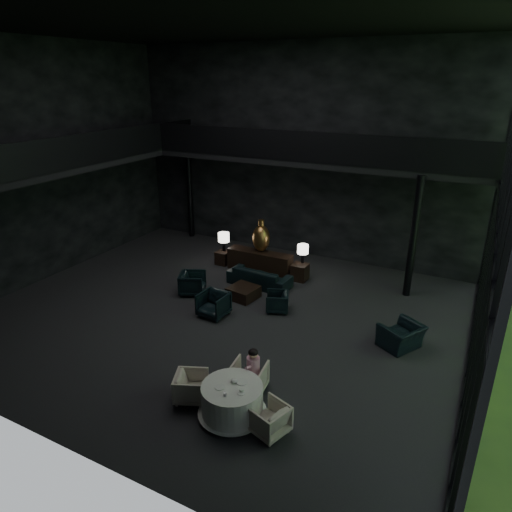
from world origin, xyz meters
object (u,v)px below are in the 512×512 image
at_px(lounge_armchair_west, 193,282).
at_px(console, 260,262).
at_px(table_lamp_right, 303,250).
at_px(lounge_armchair_south, 213,303).
at_px(side_table_right, 300,272).
at_px(sofa, 260,273).
at_px(lounge_armchair_east, 277,302).
at_px(window_armchair, 402,333).
at_px(table_lamp_left, 224,238).
at_px(bronze_urn, 261,238).
at_px(coffee_table, 243,292).
at_px(child, 253,362).
at_px(dining_chair_north, 249,376).
at_px(side_table_left, 223,258).
at_px(dining_chair_west, 191,387).
at_px(dining_table, 232,403).
at_px(dining_chair_east, 269,419).

bearing_deg(lounge_armchair_west, console, -47.06).
distance_m(table_lamp_right, lounge_armchair_south, 4.12).
height_order(side_table_right, sofa, sofa).
relative_size(lounge_armchair_east, window_armchair, 0.61).
height_order(console, table_lamp_left, table_lamp_left).
relative_size(bronze_urn, coffee_table, 1.38).
relative_size(lounge_armchair_west, lounge_armchair_south, 0.99).
xyz_separation_m(side_table_right, lounge_armchair_east, (0.26, -2.48, 0.01)).
xyz_separation_m(lounge_armchair_west, child, (4.14, -3.55, 0.34)).
xyz_separation_m(table_lamp_right, dining_chair_north, (1.30, -6.50, -0.67)).
height_order(coffee_table, child, child).
distance_m(side_table_left, window_armchair, 7.78).
height_order(dining_chair_north, dining_chair_west, dining_chair_north).
bearing_deg(lounge_armchair_east, dining_chair_north, -6.94).
bearing_deg(sofa, bronze_urn, -62.59).
height_order(side_table_left, dining_table, dining_table).
height_order(table_lamp_left, coffee_table, table_lamp_left).
xyz_separation_m(console, sofa, (0.53, -1.07, 0.07)).
bearing_deg(table_lamp_right, lounge_armchair_west, -133.61).
height_order(console, child, child).
xyz_separation_m(table_lamp_right, dining_chair_east, (2.29, -7.47, -0.74)).
distance_m(lounge_armchair_east, dining_chair_west, 4.65).
bearing_deg(dining_chair_east, table_lamp_right, -144.08).
bearing_deg(lounge_armchair_west, child, -154.51).
height_order(table_lamp_left, dining_chair_north, table_lamp_left).
relative_size(sofa, dining_chair_east, 3.57).
relative_size(table_lamp_left, dining_chair_west, 1.09).
bearing_deg(table_lamp_left, dining_chair_north, -54.86).
xyz_separation_m(coffee_table, child, (2.48, -4.04, 0.58)).
bearing_deg(dining_chair_north, dining_chair_west, 33.04).
height_order(bronze_urn, sofa, bronze_urn).
height_order(window_armchair, coffee_table, window_armchair).
bearing_deg(lounge_armchair_west, side_table_left, -14.25).
xyz_separation_m(dining_table, child, (0.00, 0.95, 0.44)).
xyz_separation_m(table_lamp_right, window_armchair, (4.05, -3.03, -0.63)).
bearing_deg(console, lounge_armchair_south, -85.62).
relative_size(table_lamp_right, dining_chair_east, 1.01).
height_order(side_table_left, lounge_armchair_south, lounge_armchair_south).
height_order(side_table_left, lounge_armchair_east, lounge_armchair_east).
relative_size(side_table_right, coffee_table, 0.68).
distance_m(console, side_table_right, 1.60).
xyz_separation_m(lounge_armchair_east, coffee_table, (-1.35, 0.30, -0.11)).
bearing_deg(dining_chair_east, coffee_table, -127.45).
xyz_separation_m(table_lamp_left, table_lamp_right, (3.20, 0.10, 0.04)).
bearing_deg(side_table_right, dining_table, -79.08).
distance_m(table_lamp_right, dining_table, 7.55).
bearing_deg(window_armchair, table_lamp_right, -96.86).
bearing_deg(dining_chair_east, lounge_armchair_east, -138.10).
height_order(table_lamp_right, sofa, table_lamp_right).
height_order(console, dining_chair_north, dining_chair_north).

